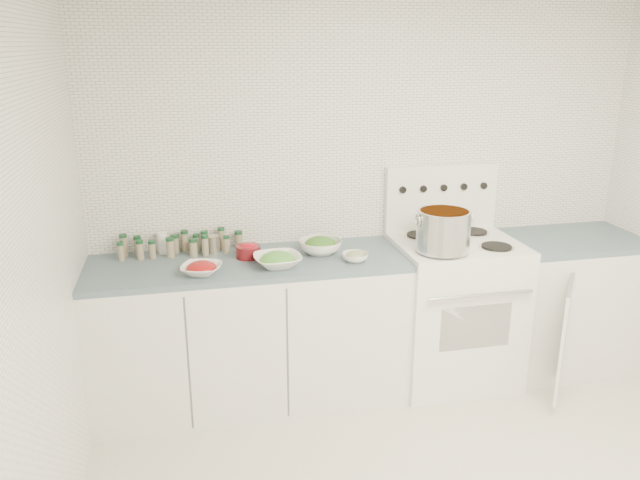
{
  "coord_description": "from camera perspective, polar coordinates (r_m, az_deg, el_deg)",
  "views": [
    {
      "loc": [
        -1.15,
        -2.25,
        2.12
      ],
      "look_at": [
        -0.41,
        1.14,
        1.02
      ],
      "focal_mm": 35.0,
      "sensor_mm": 36.0,
      "label": 1
    }
  ],
  "objects": [
    {
      "name": "room_walls",
      "position": [
        2.58,
        14.38,
        4.58
      ],
      "size": [
        3.54,
        3.04,
        2.52
      ],
      "color": "white",
      "rests_on": "ground"
    },
    {
      "name": "counter_left",
      "position": [
        3.83,
        -6.37,
        -8.27
      ],
      "size": [
        1.85,
        0.62,
        0.9
      ],
      "color": "white",
      "rests_on": "ground"
    },
    {
      "name": "stove",
      "position": [
        4.13,
        12.01,
        -5.89
      ],
      "size": [
        0.76,
        0.7,
        1.36
      ],
      "color": "white",
      "rests_on": "ground"
    },
    {
      "name": "counter_right",
      "position": [
        4.53,
        21.54,
        -5.25
      ],
      "size": [
        0.89,
        0.94,
        0.9
      ],
      "color": "white",
      "rests_on": "ground"
    },
    {
      "name": "stock_pot",
      "position": [
        3.71,
        11.21,
        1.01
      ],
      "size": [
        0.33,
        0.31,
        0.24
      ],
      "rotation": [
        0.0,
        0.0,
        0.06
      ],
      "color": "silver",
      "rests_on": "stove"
    },
    {
      "name": "bowl_tomato",
      "position": [
        3.49,
        -10.79,
        -2.57
      ],
      "size": [
        0.27,
        0.27,
        0.07
      ],
      "color": "white",
      "rests_on": "counter_left"
    },
    {
      "name": "bowl_snowpea",
      "position": [
        3.55,
        -3.91,
        -1.81
      ],
      "size": [
        0.29,
        0.29,
        0.09
      ],
      "color": "white",
      "rests_on": "counter_left"
    },
    {
      "name": "bowl_broccoli",
      "position": [
        3.76,
        0.04,
        -0.49
      ],
      "size": [
        0.34,
        0.34,
        0.1
      ],
      "color": "white",
      "rests_on": "counter_left"
    },
    {
      "name": "bowl_zucchini",
      "position": [
        3.63,
        3.23,
        -1.51
      ],
      "size": [
        0.2,
        0.2,
        0.06
      ],
      "color": "white",
      "rests_on": "counter_left"
    },
    {
      "name": "bowl_pepper",
      "position": [
        3.7,
        -6.58,
        -0.95
      ],
      "size": [
        0.15,
        0.15,
        0.09
      ],
      "color": "maroon",
      "rests_on": "counter_left"
    },
    {
      "name": "salt_canister",
      "position": [
        3.87,
        -14.22,
        -0.26
      ],
      "size": [
        0.07,
        0.07,
        0.13
      ],
      "primitive_type": "cylinder",
      "rotation": [
        0.0,
        0.0,
        0.01
      ],
      "color": "white",
      "rests_on": "counter_left"
    },
    {
      "name": "tin_can",
      "position": [
        3.83,
        -9.75,
        -0.36
      ],
      "size": [
        0.1,
        0.1,
        0.1
      ],
      "primitive_type": "cylinder",
      "rotation": [
        0.0,
        0.0,
        0.36
      ],
      "color": "#A39C8A",
      "rests_on": "counter_left"
    },
    {
      "name": "spice_cluster",
      "position": [
        3.83,
        -12.67,
        -0.4
      ],
      "size": [
        0.74,
        0.15,
        0.14
      ],
      "color": "gray",
      "rests_on": "counter_left"
    }
  ]
}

